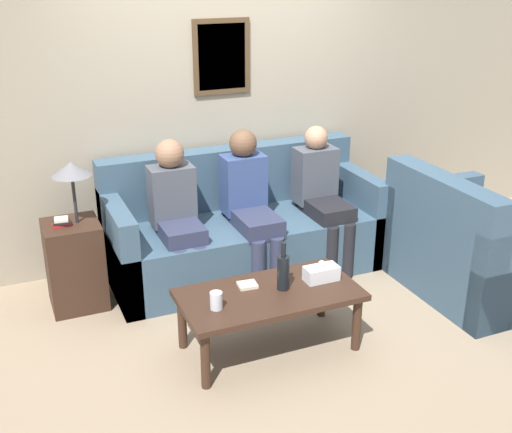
{
  "coord_description": "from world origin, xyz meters",
  "views": [
    {
      "loc": [
        -1.82,
        -4.0,
        2.45
      ],
      "look_at": [
        -0.15,
        -0.09,
        0.72
      ],
      "focal_mm": 45.0,
      "sensor_mm": 36.0,
      "label": 1
    }
  ],
  "objects_px": {
    "coffee_table": "(269,299)",
    "drinking_glass": "(216,301)",
    "person_right": "(322,192)",
    "couch_main": "(243,231)",
    "person_middle": "(249,200)",
    "wine_bottle": "(283,272)",
    "person_left": "(176,210)",
    "couch_side": "(469,251)"
  },
  "relations": [
    {
      "from": "couch_main",
      "to": "wine_bottle",
      "type": "height_order",
      "value": "couch_main"
    },
    {
      "from": "wine_bottle",
      "to": "couch_side",
      "type": "bearing_deg",
      "value": 4.32
    },
    {
      "from": "couch_main",
      "to": "person_middle",
      "type": "height_order",
      "value": "person_middle"
    },
    {
      "from": "person_middle",
      "to": "person_right",
      "type": "xyz_separation_m",
      "value": [
        0.65,
        -0.01,
        -0.02
      ]
    },
    {
      "from": "person_left",
      "to": "person_right",
      "type": "distance_m",
      "value": 1.24
    },
    {
      "from": "couch_side",
      "to": "person_middle",
      "type": "distance_m",
      "value": 1.74
    },
    {
      "from": "couch_main",
      "to": "person_middle",
      "type": "distance_m",
      "value": 0.36
    },
    {
      "from": "coffee_table",
      "to": "drinking_glass",
      "type": "distance_m",
      "value": 0.41
    },
    {
      "from": "coffee_table",
      "to": "drinking_glass",
      "type": "height_order",
      "value": "drinking_glass"
    },
    {
      "from": "wine_bottle",
      "to": "person_right",
      "type": "bearing_deg",
      "value": 50.62
    },
    {
      "from": "person_right",
      "to": "person_left",
      "type": "bearing_deg",
      "value": 178.94
    },
    {
      "from": "couch_side",
      "to": "person_right",
      "type": "relative_size",
      "value": 1.03
    },
    {
      "from": "drinking_glass",
      "to": "person_middle",
      "type": "distance_m",
      "value": 1.3
    },
    {
      "from": "person_left",
      "to": "person_middle",
      "type": "xyz_separation_m",
      "value": [
        0.59,
        -0.02,
        -0.0
      ]
    },
    {
      "from": "wine_bottle",
      "to": "person_right",
      "type": "height_order",
      "value": "person_right"
    },
    {
      "from": "person_left",
      "to": "couch_side",
      "type": "bearing_deg",
      "value": -24.04
    },
    {
      "from": "person_middle",
      "to": "wine_bottle",
      "type": "bearing_deg",
      "value": -100.4
    },
    {
      "from": "couch_side",
      "to": "person_middle",
      "type": "relative_size",
      "value": 1.0
    },
    {
      "from": "couch_main",
      "to": "person_left",
      "type": "xyz_separation_m",
      "value": [
        -0.6,
        -0.14,
        0.33
      ]
    },
    {
      "from": "couch_main",
      "to": "coffee_table",
      "type": "relative_size",
      "value": 1.88
    },
    {
      "from": "coffee_table",
      "to": "drinking_glass",
      "type": "xyz_separation_m",
      "value": [
        -0.39,
        -0.06,
        0.11
      ]
    },
    {
      "from": "couch_side",
      "to": "person_left",
      "type": "distance_m",
      "value": 2.27
    },
    {
      "from": "drinking_glass",
      "to": "person_right",
      "type": "height_order",
      "value": "person_right"
    },
    {
      "from": "couch_side",
      "to": "drinking_glass",
      "type": "distance_m",
      "value": 2.15
    },
    {
      "from": "person_middle",
      "to": "person_right",
      "type": "bearing_deg",
      "value": -0.58
    },
    {
      "from": "person_middle",
      "to": "coffee_table",
      "type": "bearing_deg",
      "value": -105.62
    },
    {
      "from": "couch_main",
      "to": "person_middle",
      "type": "xyz_separation_m",
      "value": [
        -0.0,
        -0.16,
        0.33
      ]
    },
    {
      "from": "wine_bottle",
      "to": "person_left",
      "type": "relative_size",
      "value": 0.28
    },
    {
      "from": "drinking_glass",
      "to": "person_middle",
      "type": "xyz_separation_m",
      "value": [
        0.68,
        1.09,
        0.18
      ]
    },
    {
      "from": "person_left",
      "to": "coffee_table",
      "type": "bearing_deg",
      "value": -73.69
    },
    {
      "from": "coffee_table",
      "to": "wine_bottle",
      "type": "distance_m",
      "value": 0.21
    },
    {
      "from": "drinking_glass",
      "to": "coffee_table",
      "type": "bearing_deg",
      "value": 9.37
    },
    {
      "from": "wine_bottle",
      "to": "coffee_table",
      "type": "bearing_deg",
      "value": -176.86
    },
    {
      "from": "person_right",
      "to": "wine_bottle",
      "type": "bearing_deg",
      "value": -129.38
    },
    {
      "from": "wine_bottle",
      "to": "person_left",
      "type": "distance_m",
      "value": 1.12
    },
    {
      "from": "coffee_table",
      "to": "person_middle",
      "type": "distance_m",
      "value": 1.11
    },
    {
      "from": "person_left",
      "to": "person_right",
      "type": "relative_size",
      "value": 1.02
    },
    {
      "from": "wine_bottle",
      "to": "person_middle",
      "type": "bearing_deg",
      "value": 79.6
    },
    {
      "from": "couch_main",
      "to": "couch_side",
      "type": "distance_m",
      "value": 1.8
    },
    {
      "from": "coffee_table",
      "to": "person_left",
      "type": "height_order",
      "value": "person_left"
    },
    {
      "from": "person_right",
      "to": "drinking_glass",
      "type": "bearing_deg",
      "value": -140.62
    },
    {
      "from": "coffee_table",
      "to": "couch_side",
      "type": "bearing_deg",
      "value": 4.25
    }
  ]
}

